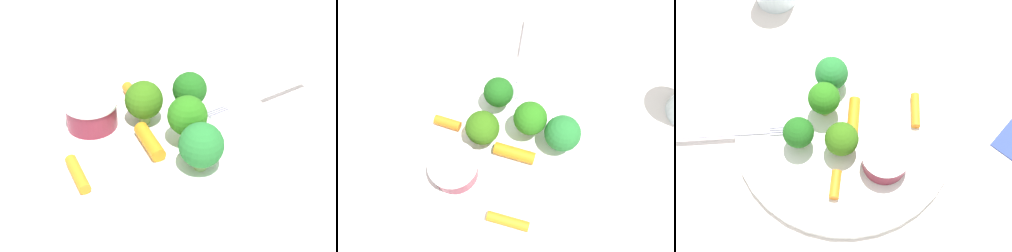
{
  "view_description": "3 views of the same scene",
  "coord_description": "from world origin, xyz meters",
  "views": [
    {
      "loc": [
        0.11,
        -0.41,
        0.34
      ],
      "look_at": [
        0.01,
        0.01,
        0.02
      ],
      "focal_mm": 52.27,
      "sensor_mm": 36.0,
      "label": 1
    },
    {
      "loc": [
        -0.1,
        -0.14,
        0.4
      ],
      "look_at": [
        0.01,
        0.02,
        0.03
      ],
      "focal_mm": 34.23,
      "sensor_mm": 36.0,
      "label": 2
    },
    {
      "loc": [
        -0.18,
        0.21,
        0.54
      ],
      "look_at": [
        -0.0,
        0.0,
        0.02
      ],
      "focal_mm": 46.48,
      "sensor_mm": 36.0,
      "label": 3
    }
  ],
  "objects": [
    {
      "name": "ground_plane",
      "position": [
        0.0,
        0.0,
        0.0
      ],
      "size": [
        2.4,
        2.4,
        0.0
      ],
      "primitive_type": "plane",
      "color": "silver"
    },
    {
      "name": "plate",
      "position": [
        0.0,
        0.0,
        0.01
      ],
      "size": [
        0.3,
        0.3,
        0.01
      ],
      "primitive_type": "cylinder",
      "color": "white",
      "rests_on": "ground_plane"
    },
    {
      "name": "sauce_cup",
      "position": [
        -0.07,
        0.01,
        0.03
      ],
      "size": [
        0.06,
        0.06,
        0.03
      ],
      "color": "maroon",
      "rests_on": "plate"
    },
    {
      "name": "broccoli_floret_0",
      "position": [
        0.06,
        -0.04,
        0.04
      ],
      "size": [
        0.05,
        0.05,
        0.05
      ],
      "color": "#88B763",
      "rests_on": "plate"
    },
    {
      "name": "broccoli_floret_1",
      "position": [
        -0.02,
        0.03,
        0.04
      ],
      "size": [
        0.04,
        0.04,
        0.05
      ],
      "color": "#95B75B",
      "rests_on": "plate"
    },
    {
      "name": "broccoli_floret_2",
      "position": [
        0.04,
        0.0,
        0.05
      ],
      "size": [
        0.04,
        0.04,
        0.06
      ],
      "color": "#94B359",
      "rests_on": "plate"
    },
    {
      "name": "broccoli_floret_3",
      "position": [
        0.03,
        0.06,
        0.04
      ],
      "size": [
        0.04,
        0.04,
        0.05
      ],
      "color": "#90AE5A",
      "rests_on": "plate"
    },
    {
      "name": "carrot_stick_0",
      "position": [
        -0.06,
        -0.08,
        0.02
      ],
      "size": [
        0.04,
        0.05,
        0.01
      ],
      "primitive_type": "cylinder",
      "rotation": [
        1.57,
        0.0,
        3.81
      ],
      "color": "orange",
      "rests_on": "plate"
    },
    {
      "name": "carrot_stick_1",
      "position": [
        0.0,
        -0.02,
        0.02
      ],
      "size": [
        0.04,
        0.05,
        0.02
      ],
      "primitive_type": "cylinder",
      "rotation": [
        1.57,
        0.0,
        3.78
      ],
      "color": "orange",
      "rests_on": "plate"
    },
    {
      "name": "carrot_stick_2",
      "position": [
        -0.05,
        0.07,
        0.02
      ],
      "size": [
        0.03,
        0.04,
        0.01
      ],
      "primitive_type": "cylinder",
      "rotation": [
        1.57,
        0.0,
        3.75
      ],
      "color": "orange",
      "rests_on": "plate"
    },
    {
      "name": "fork",
      "position": [
        0.11,
        0.11,
        0.01
      ],
      "size": [
        0.12,
        0.12,
        0.0
      ],
      "color": "#AFACC0",
      "rests_on": "plate"
    }
  ]
}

